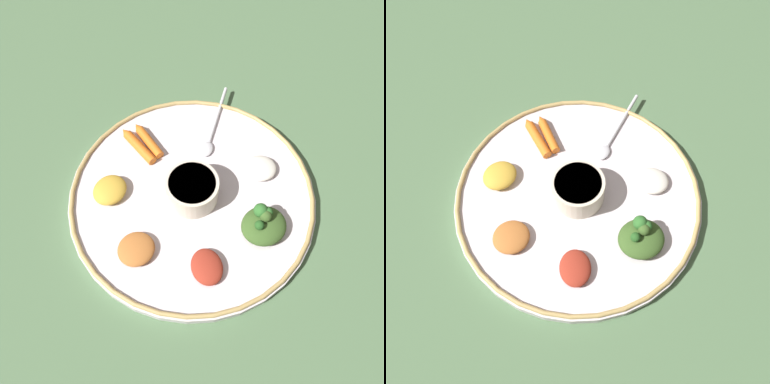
# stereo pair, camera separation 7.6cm
# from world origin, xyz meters

# --- Properties ---
(ground_plane) EXTENTS (2.40, 2.40, 0.00)m
(ground_plane) POSITION_xyz_m (0.00, 0.00, 0.00)
(ground_plane) COLOR #4C6B47
(platter) EXTENTS (0.44, 0.44, 0.02)m
(platter) POSITION_xyz_m (0.00, 0.00, 0.01)
(platter) COLOR silver
(platter) RESTS_ON ground_plane
(platter_rim) EXTENTS (0.44, 0.44, 0.01)m
(platter_rim) POSITION_xyz_m (0.00, 0.00, 0.02)
(platter_rim) COLOR tan
(platter_rim) RESTS_ON platter
(center_bowl) EXTENTS (0.09, 0.09, 0.05)m
(center_bowl) POSITION_xyz_m (0.00, 0.00, 0.04)
(center_bowl) COLOR beige
(center_bowl) RESTS_ON platter
(spoon) EXTENTS (0.06, 0.17, 0.01)m
(spoon) POSITION_xyz_m (-0.03, -0.14, 0.02)
(spoon) COLOR silver
(spoon) RESTS_ON platter
(greens_pile) EXTENTS (0.10, 0.10, 0.05)m
(greens_pile) POSITION_xyz_m (-0.12, 0.06, 0.04)
(greens_pile) COLOR #385623
(greens_pile) RESTS_ON platter
(carrot_near_spoon) EXTENTS (0.07, 0.08, 0.02)m
(carrot_near_spoon) POSITION_xyz_m (0.09, -0.11, 0.03)
(carrot_near_spoon) COLOR orange
(carrot_near_spoon) RESTS_ON platter
(carrot_outer) EXTENTS (0.08, 0.08, 0.02)m
(carrot_outer) POSITION_xyz_m (0.11, -0.10, 0.03)
(carrot_outer) COLOR orange
(carrot_outer) RESTS_ON platter
(mound_rice_white) EXTENTS (0.07, 0.06, 0.02)m
(mound_rice_white) POSITION_xyz_m (-0.12, -0.06, 0.03)
(mound_rice_white) COLOR silver
(mound_rice_white) RESTS_ON platter
(mound_lentil_yellow) EXTENTS (0.08, 0.08, 0.02)m
(mound_lentil_yellow) POSITION_xyz_m (0.15, -0.00, 0.03)
(mound_lentil_yellow) COLOR gold
(mound_lentil_yellow) RESTS_ON platter
(mound_chickpea) EXTENTS (0.09, 0.09, 0.02)m
(mound_chickpea) POSITION_xyz_m (0.09, 0.11, 0.03)
(mound_chickpea) COLOR #B2662D
(mound_chickpea) RESTS_ON platter
(mound_beet) EXTENTS (0.07, 0.08, 0.02)m
(mound_beet) POSITION_xyz_m (-0.03, 0.13, 0.03)
(mound_beet) COLOR maroon
(mound_beet) RESTS_ON platter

